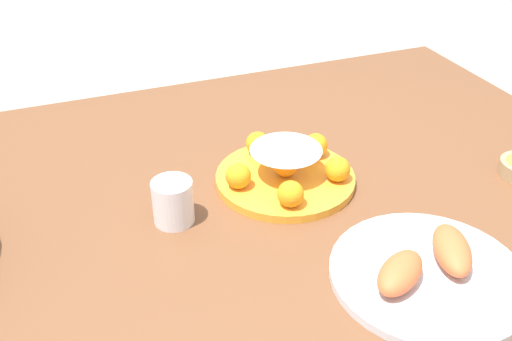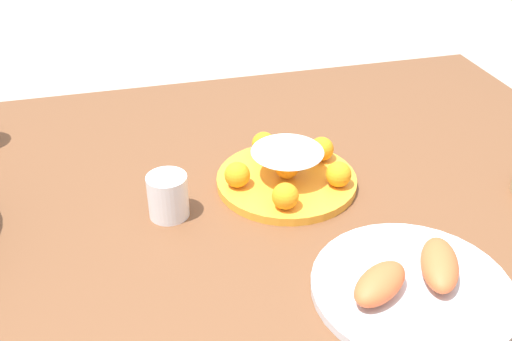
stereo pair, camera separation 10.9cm
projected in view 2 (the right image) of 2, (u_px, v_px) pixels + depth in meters
The scene contains 4 objects.
dining_table at pixel (226, 227), 1.14m from camera, with size 1.58×1.02×0.73m.
cake_plate at pixel (288, 172), 1.11m from camera, with size 0.26×0.26×0.08m.
seafood_platter at pixel (412, 284), 0.87m from camera, with size 0.30×0.30×0.06m.
cup_far at pixel (168, 196), 1.02m from camera, with size 0.07×0.07×0.08m.
Camera 2 is at (0.17, 0.89, 1.35)m, focal length 42.00 mm.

